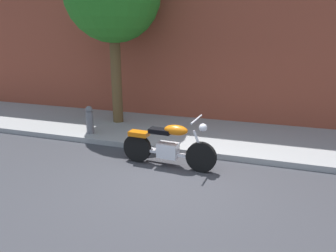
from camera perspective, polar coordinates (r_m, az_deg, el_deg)
ground_plane at (r=6.24m, az=0.54°, el=-9.93°), size 60.00×60.00×0.00m
sidewalk at (r=8.78m, az=6.37°, el=-1.61°), size 21.33×2.97×0.14m
building_facade at (r=10.10m, az=9.36°, el=21.51°), size 21.33×0.50×7.41m
motorcycle at (r=6.71m, az=0.00°, el=-3.68°), size 2.13×0.70×1.14m
fire_hydrant at (r=8.83m, az=-14.10°, el=0.71°), size 0.20×0.20×0.91m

